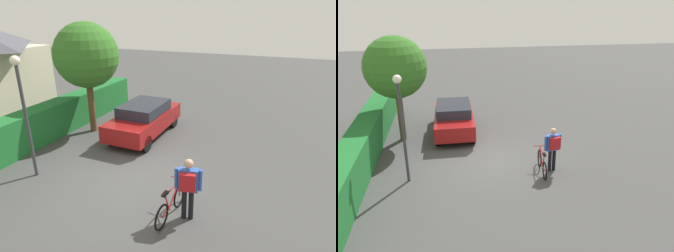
% 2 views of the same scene
% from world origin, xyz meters
% --- Properties ---
extents(ground_plane, '(60.00, 60.00, 0.00)m').
position_xyz_m(ground_plane, '(0.00, 0.00, 0.00)').
color(ground_plane, '#444444').
extents(hedge_row, '(14.33, 0.90, 1.42)m').
position_xyz_m(hedge_row, '(0.00, 4.87, 0.71)').
color(hedge_row, '#1D692C').
rests_on(hedge_row, ground).
extents(parked_car_near, '(4.03, 1.76, 1.42)m').
position_xyz_m(parked_car_near, '(3.19, 1.31, 0.76)').
color(parked_car_near, maroon).
rests_on(parked_car_near, ground).
extents(bicycle, '(1.66, 0.50, 0.92)m').
position_xyz_m(bicycle, '(-1.30, -1.72, 0.37)').
color(bicycle, black).
rests_on(bicycle, ground).
extents(person_rider, '(0.42, 0.66, 1.69)m').
position_xyz_m(person_rider, '(-1.22, -2.13, 1.03)').
color(person_rider, black).
rests_on(person_rider, ground).
extents(street_lamp, '(0.28, 0.28, 3.80)m').
position_xyz_m(street_lamp, '(-1.07, 3.06, 2.49)').
color(street_lamp, '#38383D').
rests_on(street_lamp, ground).
extents(tree_kerbside, '(2.63, 2.63, 4.61)m').
position_xyz_m(tree_kerbside, '(2.77, 3.63, 3.27)').
color(tree_kerbside, brown).
rests_on(tree_kerbside, ground).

